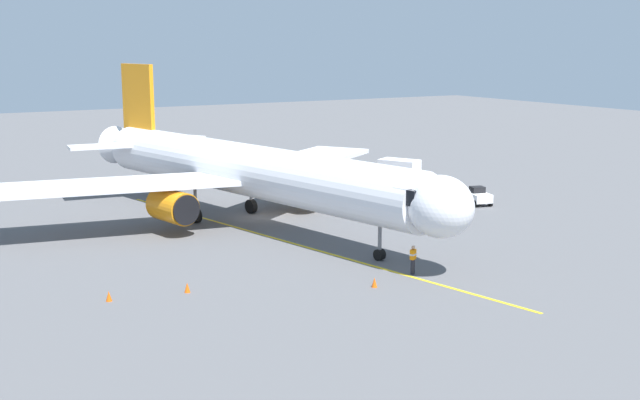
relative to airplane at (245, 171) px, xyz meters
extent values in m
plane|color=#565659|center=(-1.79, -1.43, -4.00)|extent=(220.00, 220.00, 0.00)
cube|color=yellow|center=(-0.06, 6.27, -4.00)|extent=(8.73, 39.14, 0.01)
cylinder|color=white|center=(-0.06, 0.27, 0.10)|extent=(10.93, 34.03, 3.80)
ellipsoid|color=white|center=(-3.92, 18.06, 0.10)|extent=(4.38, 4.68, 3.61)
cone|color=white|center=(3.87, -17.80, 0.10)|extent=(3.98, 3.66, 3.42)
cube|color=black|center=(-3.63, 16.69, 0.65)|extent=(3.50, 2.25, 0.90)
cube|color=white|center=(-7.60, -5.17, -0.50)|extent=(17.02, 13.90, 0.36)
cylinder|color=orange|center=(-5.52, -1.93, -2.00)|extent=(2.97, 3.81, 2.30)
cylinder|color=black|center=(-5.89, -0.22, -2.00)|extent=(2.09, 0.64, 2.10)
cube|color=white|center=(9.06, -1.55, -0.50)|extent=(17.68, 8.01, 0.36)
cylinder|color=orange|center=(5.82, 0.53, -2.00)|extent=(2.97, 3.81, 2.30)
cylinder|color=black|center=(5.45, 2.24, -2.00)|extent=(2.09, 0.64, 2.10)
cube|color=orange|center=(3.23, -14.87, 3.90)|extent=(1.37, 4.77, 7.20)
cube|color=white|center=(0.04, -15.26, 0.70)|extent=(6.74, 5.30, 0.24)
cube|color=white|center=(6.29, -13.90, 0.70)|extent=(6.61, 3.03, 0.24)
cylinder|color=slate|center=(-2.93, 13.47, -2.27)|extent=(0.24, 0.24, 2.77)
cylinder|color=black|center=(-2.93, 13.47, -3.65)|extent=(0.59, 0.78, 0.70)
cylinder|color=slate|center=(-1.96, -3.21, -2.07)|extent=(0.24, 0.24, 2.77)
cylinder|color=black|center=(-1.96, -3.21, -3.45)|extent=(0.67, 1.17, 1.10)
cylinder|color=slate|center=(3.12, -2.10, -2.07)|extent=(0.24, 0.24, 2.77)
cylinder|color=black|center=(3.12, -2.10, -3.45)|extent=(0.67, 1.17, 1.10)
cylinder|color=#23232D|center=(-2.88, 16.97, -3.56)|extent=(0.26, 0.26, 0.88)
cube|color=orange|center=(-2.88, 16.97, -2.82)|extent=(0.45, 0.38, 0.60)
cube|color=silver|center=(-2.88, 16.97, -2.82)|extent=(0.47, 0.40, 0.10)
sphere|color=tan|center=(-2.88, 16.97, -2.40)|extent=(0.22, 0.22, 0.22)
cube|color=white|center=(-19.80, -5.14, -2.98)|extent=(2.48, 2.40, 1.20)
cube|color=black|center=(-20.13, -4.52, -2.78)|extent=(1.57, 0.94, 0.70)
cube|color=silver|center=(-18.88, -6.86, -2.48)|extent=(3.46, 4.12, 2.20)
cylinder|color=black|center=(-20.49, -5.22, -3.58)|extent=(0.62, 0.86, 0.84)
cylinder|color=black|center=(-19.34, -4.61, -3.58)|extent=(0.62, 0.86, 0.84)
cylinder|color=black|center=(-18.98, -8.04, -3.58)|extent=(0.62, 0.86, 0.84)
cylinder|color=black|center=(-17.83, -7.43, -3.58)|extent=(0.62, 0.86, 0.84)
cube|color=white|center=(-19.78, 3.26, -3.35)|extent=(2.02, 2.60, 0.70)
cube|color=black|center=(-19.85, 2.97, -2.75)|extent=(1.29, 1.14, 0.50)
cylinder|color=black|center=(-20.21, 4.19, -3.70)|extent=(0.39, 0.64, 0.60)
cylinder|color=black|center=(-18.95, 3.87, -3.70)|extent=(0.39, 0.64, 0.60)
cylinder|color=black|center=(-20.60, 2.64, -3.70)|extent=(0.39, 0.64, 0.60)
cylinder|color=black|center=(-19.34, 2.32, -3.70)|extent=(0.39, 0.64, 0.60)
cone|color=#F2590F|center=(9.75, 13.73, -3.73)|extent=(0.32, 0.32, 0.55)
cone|color=#F2590F|center=(-10.01, 7.21, -3.73)|extent=(0.32, 0.32, 0.55)
cone|color=#F2590F|center=(0.47, 17.99, -3.73)|extent=(0.32, 0.32, 0.55)
cone|color=#F2590F|center=(13.82, 13.11, -3.73)|extent=(0.32, 0.32, 0.55)
camera|label=1|loc=(24.04, 52.97, 9.15)|focal=44.68mm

